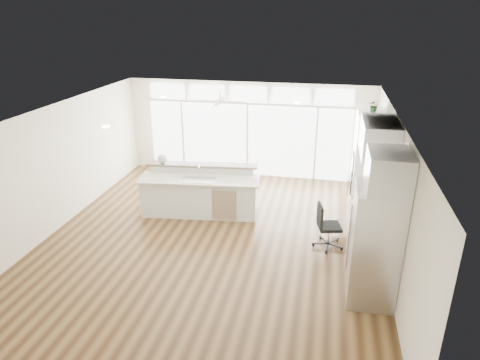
# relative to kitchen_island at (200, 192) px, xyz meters

# --- Properties ---
(floor) EXTENTS (7.00, 8.00, 0.02)m
(floor) POSITION_rel_kitchen_island_xyz_m (0.61, -1.12, -0.56)
(floor) COLOR #3F2913
(floor) RESTS_ON ground
(ceiling) EXTENTS (7.00, 8.00, 0.02)m
(ceiling) POSITION_rel_kitchen_island_xyz_m (0.61, -1.12, 2.15)
(ceiling) COLOR white
(ceiling) RESTS_ON wall_back
(wall_back) EXTENTS (7.00, 0.04, 2.70)m
(wall_back) POSITION_rel_kitchen_island_xyz_m (0.61, 2.88, 0.80)
(wall_back) COLOR white
(wall_back) RESTS_ON floor
(wall_front) EXTENTS (7.00, 0.04, 2.70)m
(wall_front) POSITION_rel_kitchen_island_xyz_m (0.61, -5.12, 0.80)
(wall_front) COLOR white
(wall_front) RESTS_ON floor
(wall_left) EXTENTS (0.04, 8.00, 2.70)m
(wall_left) POSITION_rel_kitchen_island_xyz_m (-2.89, -1.12, 0.80)
(wall_left) COLOR white
(wall_left) RESTS_ON floor
(wall_right) EXTENTS (0.04, 8.00, 2.70)m
(wall_right) POSITION_rel_kitchen_island_xyz_m (4.11, -1.12, 0.80)
(wall_right) COLOR white
(wall_right) RESTS_ON floor
(glass_wall) EXTENTS (5.80, 0.06, 2.08)m
(glass_wall) POSITION_rel_kitchen_island_xyz_m (0.61, 2.82, 0.50)
(glass_wall) COLOR silver
(glass_wall) RESTS_ON wall_back
(transom_row) EXTENTS (5.90, 0.06, 0.40)m
(transom_row) POSITION_rel_kitchen_island_xyz_m (0.61, 2.82, 1.83)
(transom_row) COLOR silver
(transom_row) RESTS_ON wall_back
(desk_window) EXTENTS (0.04, 0.85, 0.85)m
(desk_window) POSITION_rel_kitchen_island_xyz_m (4.07, -0.82, 1.00)
(desk_window) COLOR white
(desk_window) RESTS_ON wall_right
(ceiling_fan) EXTENTS (1.16, 1.16, 0.32)m
(ceiling_fan) POSITION_rel_kitchen_island_xyz_m (0.11, 1.68, 1.93)
(ceiling_fan) COLOR silver
(ceiling_fan) RESTS_ON ceiling
(recessed_lights) EXTENTS (3.40, 3.00, 0.02)m
(recessed_lights) POSITION_rel_kitchen_island_xyz_m (0.61, -0.92, 2.13)
(recessed_lights) COLOR #EDE7CA
(recessed_lights) RESTS_ON ceiling
(oven_cabinet) EXTENTS (0.64, 1.20, 2.50)m
(oven_cabinet) POSITION_rel_kitchen_island_xyz_m (3.78, 0.68, 0.70)
(oven_cabinet) COLOR white
(oven_cabinet) RESTS_ON floor
(desk_nook) EXTENTS (0.72, 1.30, 0.76)m
(desk_nook) POSITION_rel_kitchen_island_xyz_m (3.74, -0.82, -0.17)
(desk_nook) COLOR white
(desk_nook) RESTS_ON floor
(upper_cabinets) EXTENTS (0.64, 1.30, 0.64)m
(upper_cabinets) POSITION_rel_kitchen_island_xyz_m (3.78, -0.82, 1.80)
(upper_cabinets) COLOR white
(upper_cabinets) RESTS_ON wall_right
(refrigerator) EXTENTS (0.76, 0.90, 2.00)m
(refrigerator) POSITION_rel_kitchen_island_xyz_m (3.72, -2.47, 0.45)
(refrigerator) COLOR silver
(refrigerator) RESTS_ON floor
(fridge_cabinet) EXTENTS (0.64, 0.90, 0.60)m
(fridge_cabinet) POSITION_rel_kitchen_island_xyz_m (3.78, -2.47, 1.75)
(fridge_cabinet) COLOR white
(fridge_cabinet) RESTS_ON wall_right
(framed_photos) EXTENTS (0.06, 0.22, 0.80)m
(framed_photos) POSITION_rel_kitchen_island_xyz_m (4.07, -0.20, 0.85)
(framed_photos) COLOR black
(framed_photos) RESTS_ON wall_right
(kitchen_island) EXTENTS (2.89, 1.37, 1.11)m
(kitchen_island) POSITION_rel_kitchen_island_xyz_m (0.00, 0.00, 0.00)
(kitchen_island) COLOR white
(kitchen_island) RESTS_ON floor
(rug) EXTENTS (0.91, 0.72, 0.01)m
(rug) POSITION_rel_kitchen_island_xyz_m (3.54, -0.75, -0.55)
(rug) COLOR #3B2312
(rug) RESTS_ON floor
(office_chair) EXTENTS (0.58, 0.55, 0.94)m
(office_chair) POSITION_rel_kitchen_island_xyz_m (3.02, -0.93, -0.08)
(office_chair) COLOR black
(office_chair) RESTS_ON floor
(fishbowl) EXTENTS (0.24, 0.24, 0.23)m
(fishbowl) POSITION_rel_kitchen_island_xyz_m (-0.99, 0.29, 0.67)
(fishbowl) COLOR silver
(fishbowl) RESTS_ON kitchen_island
(monitor) EXTENTS (0.14, 0.45, 0.37)m
(monitor) POSITION_rel_kitchen_island_xyz_m (3.66, -0.82, 0.39)
(monitor) COLOR black
(monitor) RESTS_ON desk_nook
(keyboard) EXTENTS (0.14, 0.34, 0.02)m
(keyboard) POSITION_rel_kitchen_island_xyz_m (3.49, -0.82, 0.21)
(keyboard) COLOR silver
(keyboard) RESTS_ON desk_nook
(potted_plant) EXTENTS (0.25, 0.28, 0.21)m
(potted_plant) POSITION_rel_kitchen_island_xyz_m (3.78, 0.68, 2.05)
(potted_plant) COLOR #2A632A
(potted_plant) RESTS_ON oven_cabinet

